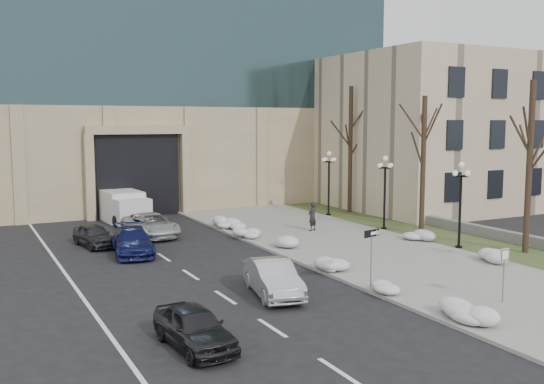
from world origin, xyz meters
The scene contains 30 objects.
sidewalk centered at (3.50, 14.00, 0.06)m, with size 9.00×40.00×0.12m, color gray.
curb centered at (-1.00, 14.00, 0.07)m, with size 0.30×40.00×0.14m, color gray.
grass_strip centered at (10.00, 14.00, 0.05)m, with size 4.00×40.00×0.10m, color #364321.
stone_wall centered at (12.00, 16.00, 0.35)m, with size 0.50×30.00×0.70m, color slate.
classical_building centered at (22.00, 27.98, 6.00)m, with size 22.00×18.12×12.00m.
car_a centered at (-9.43, 5.52, 0.65)m, with size 1.53×3.81×1.30m, color black.
car_b centered at (-4.68, 9.41, 0.71)m, with size 1.50×4.31×1.42m, color #ADAFB4.
car_c centered at (-7.70, 19.48, 0.69)m, with size 1.93×4.75×1.38m, color navy.
car_d centered at (-5.47, 23.87, 0.70)m, with size 2.31×5.01×1.39m, color silver.
car_e centered at (-9.08, 22.41, 0.62)m, with size 1.47×3.64×1.24m, color #2C2C30.
pedestrian centered at (3.86, 20.47, 1.02)m, with size 0.66×0.43×1.80m, color black.
box_truck centered at (-5.65, 30.65, 1.03)m, with size 2.76×6.82×2.12m.
one_way_sign centered at (-0.58, 8.30, 2.07)m, with size 0.94×0.34×2.51m.
keep_sign centered at (2.42, 4.26, 1.59)m, with size 0.47×0.07×2.17m.
snow_clump_b centered at (-0.68, 2.98, 0.30)m, with size 1.10×1.60×0.36m, color silver.
snow_clump_c centered at (-0.53, 7.57, 0.30)m, with size 1.10×1.60×0.36m, color silver.
snow_clump_d centered at (-0.56, 10.94, 0.30)m, with size 1.10×1.60×0.36m, color silver.
snow_clump_e centered at (-0.35, 16.53, 0.30)m, with size 1.10×1.60×0.36m, color silver.
snow_clump_f centered at (-0.67, 20.32, 0.30)m, with size 1.10×1.60×0.36m, color silver.
snow_clump_g centered at (-0.42, 24.55, 0.30)m, with size 1.10×1.60×0.36m, color silver.
snow_clump_i centered at (7.39, 9.20, 0.30)m, with size 1.10×1.60×0.36m, color silver.
snow_clump_j centered at (7.70, 15.02, 0.30)m, with size 1.10×1.60×0.36m, color silver.
snow_clump_k centered at (-0.39, 23.27, 0.30)m, with size 1.10×1.60×0.36m, color silver.
snow_clump_l centered at (-0.45, 3.47, 0.30)m, with size 1.10×1.60×0.36m, color silver.
lamppost_b centered at (8.30, 12.50, 3.07)m, with size 1.18×1.18×4.76m.
lamppost_c centered at (8.30, 19.00, 3.07)m, with size 1.18×1.18×4.76m.
lamppost_d centered at (8.30, 25.50, 3.07)m, with size 1.18×1.18×4.76m.
tree_near centered at (10.50, 10.00, 5.83)m, with size 3.20×3.20×9.00m.
tree_mid centered at (10.50, 18.00, 5.50)m, with size 3.20×3.20×8.50m.
tree_far centered at (10.50, 26.00, 6.15)m, with size 3.20×3.20×9.50m.
Camera 1 is at (-15.57, -11.44, 6.90)m, focal length 40.00 mm.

